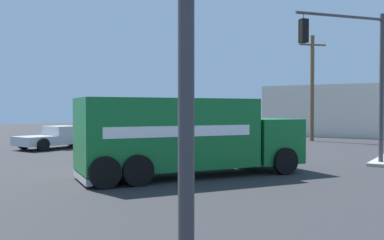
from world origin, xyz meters
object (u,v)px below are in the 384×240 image
traffic_light_secondary (357,64)px  utility_pole (312,87)px  delivery_truck (187,136)px  pickup_silver (59,137)px

traffic_light_secondary → utility_pole: bearing=114.2°
delivery_truck → utility_pole: size_ratio=1.04×
pickup_silver → utility_pole: size_ratio=0.66×
delivery_truck → utility_pole: (-1.40, 19.43, 2.69)m
pickup_silver → utility_pole: (11.40, 14.59, 3.44)m
pickup_silver → utility_pole: 18.83m
delivery_truck → utility_pole: utility_pole is taller
delivery_truck → traffic_light_secondary: bearing=53.1°
utility_pole → delivery_truck: bearing=-85.9°
delivery_truck → utility_pole: bearing=94.1°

